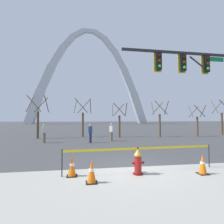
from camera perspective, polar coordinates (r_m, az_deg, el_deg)
ground_plane at (r=7.67m, az=6.19°, el=-17.52°), size 240.00×240.00×0.00m
sidewalk_near_curb at (r=4.27m, az=22.55°, el=-30.35°), size 40.00×8.00×0.01m
fire_hydrant at (r=6.74m, az=8.39°, el=-15.58°), size 0.46×0.48×0.99m
caution_tape_barrier at (r=7.05m, az=9.73°, el=-13.23°), size 5.98×0.33×0.97m
traffic_cone_by_hydrant at (r=6.64m, az=-12.82°, el=-16.73°), size 0.36×0.36×0.73m
traffic_cone_mid_sidewalk at (r=5.90m, az=-6.62°, el=-18.65°), size 0.36×0.36×0.73m
traffic_cone_curb_edge at (r=7.50m, az=27.28°, el=-14.84°), size 0.36×0.36×0.73m
traffic_signal_gantry at (r=10.99m, az=26.87°, el=9.80°), size 6.42×0.44×6.00m
monument_arch at (r=74.47m, az=-7.55°, el=9.85°), size 49.27×3.10×39.97m
tree_far_left at (r=19.69m, az=-22.90°, el=-2.27°), size 2.01×2.02×4.37m
tree_left_mid at (r=20.08m, az=-9.46°, el=-2.51°), size 1.97×1.99×4.29m
tree_center_left at (r=19.44m, az=2.38°, el=-3.24°), size 1.74×1.75×3.76m
tree_center_right at (r=20.52m, az=15.17°, el=-2.80°), size 1.85×1.86×4.01m
tree_right_mid at (r=22.39m, az=25.85°, el=-3.10°), size 1.66×1.67×3.57m
tree_far_right at (r=26.46m, az=32.00°, el=-2.01°), size 2.03×2.04×4.40m
pedestrian_walking_left at (r=16.07m, az=-0.18°, el=-6.52°), size 0.39×0.38×1.59m
pedestrian_standing_center at (r=15.02m, az=-7.01°, el=-6.81°), size 0.35×0.22×1.59m
pedestrian_walking_right at (r=16.03m, az=-21.12°, el=-6.38°), size 0.38×0.28×1.59m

